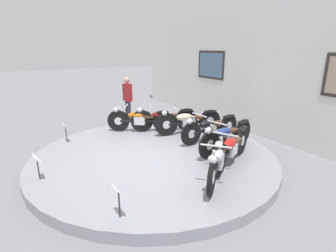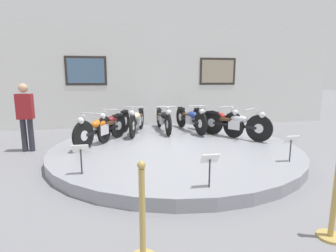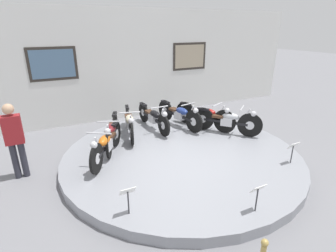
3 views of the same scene
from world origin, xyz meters
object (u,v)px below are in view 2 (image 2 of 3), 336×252
(motorcycle_cream, at_px, (137,120))
(visitor_standing, at_px, (25,114))
(motorcycle_red, at_px, (216,120))
(info_placard_front_right, at_px, (291,143))
(motorcycle_maroon, at_px, (115,123))
(info_placard_front_left, at_px, (81,153))
(stanchion_post_right_of_entry, at_px, (333,210))
(motorcycle_blue, at_px, (191,118))
(stanchion_post_left_of_entry, at_px, (143,228))
(motorcycle_black, at_px, (164,119))
(motorcycle_orange, at_px, (101,128))
(motorcycle_silver, at_px, (236,123))
(info_placard_front_centre, at_px, (210,163))

(motorcycle_cream, relative_size, visitor_standing, 1.19)
(motorcycle_red, xyz_separation_m, info_placard_front_right, (0.48, -2.71, -0.03))
(motorcycle_maroon, height_order, info_placard_front_left, motorcycle_maroon)
(motorcycle_maroon, relative_size, info_placard_front_left, 3.68)
(motorcycle_red, relative_size, info_placard_front_right, 3.63)
(motorcycle_cream, distance_m, stanchion_post_right_of_entry, 5.47)
(info_placard_front_left, bearing_deg, motorcycle_blue, 49.48)
(stanchion_post_left_of_entry, bearing_deg, stanchion_post_right_of_entry, 0.00)
(motorcycle_maroon, distance_m, motorcycle_black, 1.54)
(motorcycle_red, height_order, info_placard_front_right, motorcycle_red)
(motorcycle_blue, bearing_deg, stanchion_post_left_of_entry, -109.80)
(motorcycle_blue, bearing_deg, motorcycle_cream, 179.98)
(motorcycle_black, relative_size, motorcycle_red, 1.06)
(stanchion_post_right_of_entry, bearing_deg, visitor_standing, 135.74)
(stanchion_post_right_of_entry, bearing_deg, motorcycle_maroon, 117.78)
(motorcycle_orange, distance_m, info_placard_front_right, 4.17)
(stanchion_post_right_of_entry, bearing_deg, motorcycle_silver, 80.65)
(info_placard_front_centre, height_order, stanchion_post_right_of_entry, stanchion_post_right_of_entry)
(stanchion_post_right_of_entry, bearing_deg, info_placard_front_left, 146.08)
(motorcycle_maroon, distance_m, stanchion_post_left_of_entry, 4.71)
(visitor_standing, bearing_deg, info_placard_front_centre, -43.58)
(motorcycle_red, relative_size, info_placard_front_centre, 3.63)
(motorcycle_orange, xyz_separation_m, stanchion_post_left_of_entry, (0.66, -4.05, -0.26))
(motorcycle_orange, bearing_deg, motorcycle_maroon, 64.52)
(motorcycle_silver, bearing_deg, info_placard_front_left, -150.29)
(motorcycle_black, bearing_deg, motorcycle_orange, -144.00)
(motorcycle_maroon, bearing_deg, stanchion_post_left_of_entry, -85.61)
(motorcycle_orange, relative_size, info_placard_front_left, 3.33)
(info_placard_front_centre, bearing_deg, info_placard_front_right, 24.81)
(motorcycle_cream, distance_m, motorcycle_red, 2.26)
(motorcycle_black, height_order, motorcycle_red, motorcycle_red)
(motorcycle_maroon, xyz_separation_m, motorcycle_cream, (0.62, 0.45, 0.00))
(motorcycle_silver, bearing_deg, stanchion_post_right_of_entry, -99.35)
(motorcycle_silver, bearing_deg, visitor_standing, 175.66)
(info_placard_front_right, bearing_deg, motorcycle_red, 100.13)
(motorcycle_maroon, xyz_separation_m, motorcycle_black, (1.42, 0.61, -0.02))
(motorcycle_silver, height_order, stanchion_post_right_of_entry, motorcycle_silver)
(motorcycle_maroon, bearing_deg, stanchion_post_right_of_entry, -62.22)
(motorcycle_maroon, bearing_deg, info_placard_front_centre, -68.44)
(motorcycle_black, bearing_deg, stanchion_post_right_of_entry, -78.76)
(motorcycle_orange, relative_size, motorcycle_maroon, 0.90)
(motorcycle_maroon, xyz_separation_m, stanchion_post_left_of_entry, (0.36, -4.69, -0.26))
(motorcycle_blue, distance_m, stanchion_post_right_of_entry, 5.16)
(motorcycle_silver, xyz_separation_m, stanchion_post_left_of_entry, (-2.78, -4.06, -0.27))
(motorcycle_maroon, height_order, visitor_standing, visitor_standing)
(motorcycle_orange, bearing_deg, stanchion_post_right_of_entry, -55.59)
(motorcycle_silver, distance_m, info_placard_front_centre, 3.41)
(motorcycle_black, relative_size, info_placard_front_centre, 3.86)
(motorcycle_cream, height_order, motorcycle_red, motorcycle_red)
(motorcycle_orange, height_order, info_placard_front_centre, motorcycle_orange)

